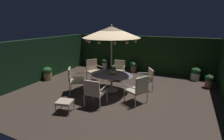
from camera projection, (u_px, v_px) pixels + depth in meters
The scene contains 18 objects.
ground_plane at pixel (116, 92), 6.99m from camera, with size 8.54×7.49×0.02m, color #4A3B31.
hedge_backdrop_rear at pixel (140, 54), 9.84m from camera, with size 8.54×0.30×2.06m, color #1B3716.
hedge_backdrop_left at pixel (41, 59), 8.36m from camera, with size 0.30×7.49×2.06m, color #17351D.
patio_dining_table at pixel (111, 77), 6.98m from camera, with size 1.82×1.39×0.73m.
patio_umbrella at pixel (111, 32), 6.49m from camera, with size 2.28×2.28×2.74m.
centerpiece_planter at pixel (113, 70), 6.83m from camera, with size 0.25×0.25×0.36m.
patio_chair_north at pixel (119, 69), 8.43m from camera, with size 0.69×0.70×0.95m.
patio_chair_northeast at pixel (93, 69), 8.19m from camera, with size 0.81×0.83×1.06m.
patio_chair_east at pixel (74, 79), 6.79m from camera, with size 0.82×0.81×1.05m.
patio_chair_southeast at pixel (94, 91), 5.64m from camera, with size 0.66×0.62×0.98m.
patio_chair_south at pixel (138, 88), 5.83m from camera, with size 0.81×0.82×1.04m.
patio_chair_southwest at pixel (147, 78), 7.14m from camera, with size 0.80×0.82×0.90m.
ottoman_footrest at pixel (65, 102), 5.33m from camera, with size 0.57×0.52×0.39m.
potted_plant_right_far at pixel (105, 64), 10.45m from camera, with size 0.35×0.35×0.60m.
potted_plant_back_right at pixel (209, 81), 7.36m from camera, with size 0.39×0.39×0.59m.
potted_plant_back_left at pixel (134, 66), 9.76m from camera, with size 0.44×0.44×0.64m.
potted_plant_right_near at pixel (48, 73), 8.39m from camera, with size 0.45×0.45×0.66m.
potted_plant_front_corner at pixel (196, 74), 8.36m from camera, with size 0.44×0.44×0.65m.
Camera 1 is at (2.56, -5.94, 2.80)m, focal length 26.74 mm.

